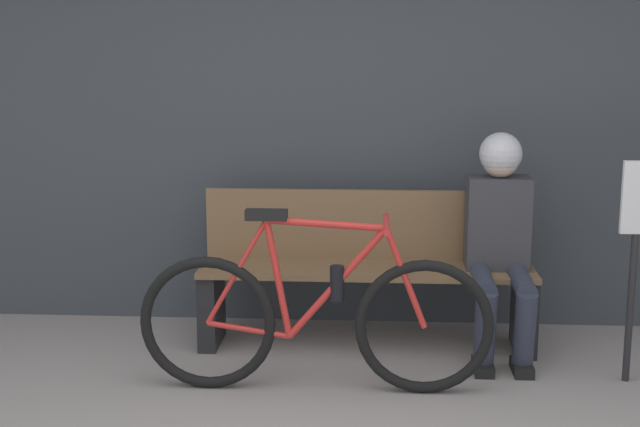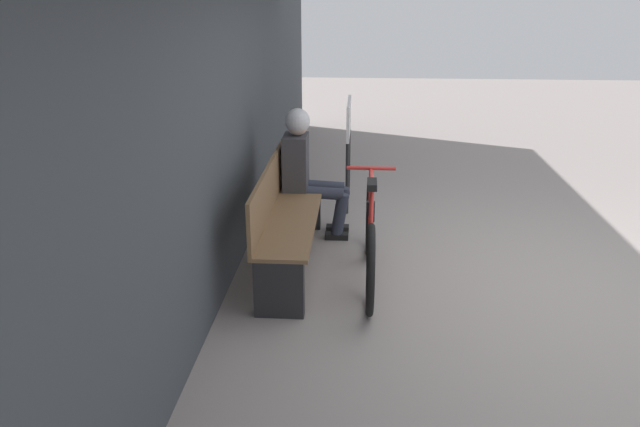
{
  "view_description": "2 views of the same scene",
  "coord_description": "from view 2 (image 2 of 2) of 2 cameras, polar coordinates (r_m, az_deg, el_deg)",
  "views": [
    {
      "loc": [
        0.34,
        -2.86,
        1.72
      ],
      "look_at": [
        0.07,
        1.54,
        0.84
      ],
      "focal_mm": 50.0,
      "sensor_mm": 36.0,
      "label": 1
    },
    {
      "loc": [
        -4.53,
        1.36,
        2.24
      ],
      "look_at": [
        -0.01,
        1.66,
        0.59
      ],
      "focal_mm": 35.0,
      "sensor_mm": 36.0,
      "label": 2
    }
  ],
  "objects": [
    {
      "name": "ground_plane",
      "position": [
        5.23,
        18.64,
        -6.44
      ],
      "size": [
        24.0,
        24.0,
        0.0
      ],
      "primitive_type": "plane",
      "color": "gray"
    },
    {
      "name": "storefront_wall",
      "position": [
        4.68,
        -9.44,
        12.73
      ],
      "size": [
        12.0,
        0.56,
        3.2
      ],
      "color": "#3D4247",
      "rests_on": "ground_plane"
    },
    {
      "name": "park_bench_near",
      "position": [
        5.2,
        -3.19,
        -0.52
      ],
      "size": [
        1.85,
        0.42,
        0.86
      ],
      "color": "brown",
      "rests_on": "ground_plane"
    },
    {
      "name": "bicycle",
      "position": [
        4.95,
        4.59,
        -2.23
      ],
      "size": [
        1.73,
        0.4,
        0.91
      ],
      "color": "black",
      "rests_on": "ground_plane"
    },
    {
      "name": "person_seated",
      "position": [
        5.77,
        -1.27,
        4.57
      ],
      "size": [
        0.34,
        0.61,
        1.21
      ],
      "color": "#2D3342",
      "rests_on": "ground_plane"
    },
    {
      "name": "signboard",
      "position": [
        6.62,
        2.63,
        7.81
      ],
      "size": [
        0.79,
        0.04,
        1.12
      ],
      "color": "#232326",
      "rests_on": "ground_plane"
    }
  ]
}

